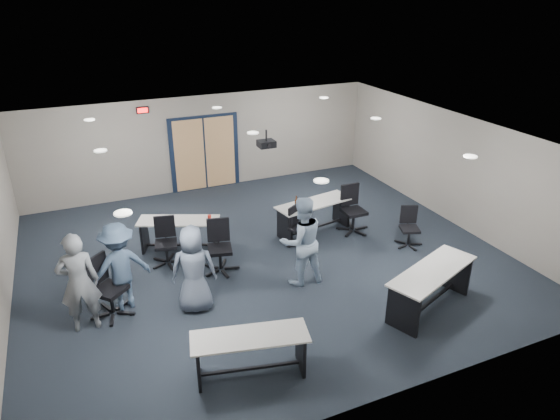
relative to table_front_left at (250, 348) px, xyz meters
name	(u,v)px	position (x,y,z in m)	size (l,w,h in m)	color
floor	(264,257)	(1.53, 3.26, -0.49)	(10.00, 10.00, 0.00)	black
back_wall	(204,143)	(1.53, 7.76, 0.86)	(10.00, 0.04, 2.70)	gray
front_wall	(388,323)	(1.53, -1.24, 0.86)	(10.00, 0.04, 2.70)	gray
right_wall	(452,168)	(6.53, 3.26, 0.86)	(0.04, 9.00, 2.70)	gray
ceiling	(262,138)	(1.53, 3.26, 2.21)	(10.00, 9.00, 0.04)	white
double_door	(205,153)	(1.53, 7.72, 0.56)	(2.00, 0.07, 2.20)	black
exit_sign	(142,110)	(-0.07, 7.71, 1.96)	(0.32, 0.07, 0.18)	black
ceiling_projector	(266,144)	(1.83, 3.76, 1.92)	(0.35, 0.32, 0.37)	black
ceiling_can_lights	(257,136)	(1.53, 3.51, 2.18)	(6.24, 5.74, 0.02)	white
table_front_left	(250,348)	(0.00, 0.00, 0.00)	(1.84, 0.96, 0.71)	#B4B1AA
table_front_right	(431,282)	(3.59, 0.27, 0.08)	(2.14, 1.36, 0.82)	#B4B1AA
table_back_left	(179,229)	(-0.05, 4.35, 0.01)	(1.86, 1.25, 0.84)	#B4B1AA
table_back_right	(314,212)	(3.08, 3.91, 0.05)	(1.99, 0.96, 1.06)	#B4B1AA
chair_back_a	(166,242)	(-0.47, 3.81, 0.03)	(0.65, 0.65, 1.03)	black
chair_back_b	(220,247)	(0.49, 3.08, 0.07)	(0.69, 0.69, 1.11)	black
chair_back_c	(301,227)	(2.49, 3.40, -0.01)	(0.60, 0.60, 0.95)	black
chair_back_d	(354,210)	(3.97, 3.54, 0.09)	(0.72, 0.72, 1.15)	black
chair_loose_left	(109,288)	(-1.75, 2.41, 0.08)	(0.72, 0.72, 1.14)	black
chair_loose_right	(410,228)	(4.75, 2.41, -0.03)	(0.58, 0.58, 0.92)	black
person_gray	(79,283)	(-2.22, 2.21, 0.43)	(0.67, 0.44, 1.83)	gray
person_plaid	(194,269)	(-0.32, 1.99, 0.34)	(0.81, 0.53, 1.66)	slate
person_lightblue	(302,241)	(1.84, 2.04, 0.43)	(0.89, 0.69, 1.83)	#A3BDD8
person_back	(120,267)	(-1.52, 2.59, 0.36)	(1.09, 0.63, 1.69)	#3F5571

